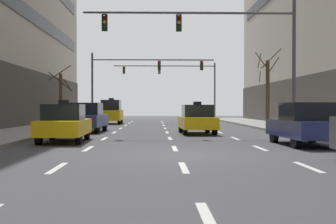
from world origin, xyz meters
The scene contains 36 objects.
ground_plane centered at (0.00, 0.00, 0.00)m, with size 120.00×120.00×0.00m, color #424247.
lane_stripe_l1_s3 centered at (-3.02, -3.00, 0.00)m, with size 0.16×2.00×0.01m, color silver.
lane_stripe_l1_s4 centered at (-3.02, 2.00, 0.00)m, with size 0.16×2.00×0.01m, color silver.
lane_stripe_l1_s5 centered at (-3.02, 7.00, 0.00)m, with size 0.16×2.00×0.01m, color silver.
lane_stripe_l1_s6 centered at (-3.02, 12.00, 0.00)m, with size 0.16×2.00×0.01m, color silver.
lane_stripe_l1_s7 centered at (-3.02, 17.00, 0.00)m, with size 0.16×2.00×0.01m, color silver.
lane_stripe_l1_s8 centered at (-3.02, 22.00, 0.00)m, with size 0.16×2.00×0.01m, color silver.
lane_stripe_l1_s9 centered at (-3.02, 27.00, 0.00)m, with size 0.16×2.00×0.01m, color silver.
lane_stripe_l1_s10 centered at (-3.02, 32.00, 0.00)m, with size 0.16×2.00×0.01m, color silver.
lane_stripe_l2_s2 centered at (0.00, -8.00, 0.00)m, with size 0.16×2.00×0.01m, color silver.
lane_stripe_l2_s3 centered at (0.00, -3.00, 0.00)m, with size 0.16×2.00×0.01m, color silver.
lane_stripe_l2_s4 centered at (0.00, 2.00, 0.00)m, with size 0.16×2.00×0.01m, color silver.
lane_stripe_l2_s5 centered at (0.00, 7.00, 0.00)m, with size 0.16×2.00×0.01m, color silver.
lane_stripe_l2_s6 centered at (0.00, 12.00, 0.00)m, with size 0.16×2.00×0.01m, color silver.
lane_stripe_l2_s7 centered at (0.00, 17.00, 0.00)m, with size 0.16×2.00×0.01m, color silver.
lane_stripe_l2_s8 centered at (0.00, 22.00, 0.00)m, with size 0.16×2.00×0.01m, color silver.
lane_stripe_l2_s9 centered at (0.00, 27.00, 0.00)m, with size 0.16×2.00×0.01m, color silver.
lane_stripe_l2_s10 centered at (0.00, 32.00, 0.00)m, with size 0.16×2.00×0.01m, color silver.
lane_stripe_l3_s3 centered at (3.02, -3.00, 0.00)m, with size 0.16×2.00×0.01m, color silver.
lane_stripe_l3_s4 centered at (3.02, 2.00, 0.00)m, with size 0.16×2.00×0.01m, color silver.
lane_stripe_l3_s5 centered at (3.02, 7.00, 0.00)m, with size 0.16×2.00×0.01m, color silver.
lane_stripe_l3_s6 centered at (3.02, 12.00, 0.00)m, with size 0.16×2.00×0.01m, color silver.
lane_stripe_l3_s7 centered at (3.02, 17.00, 0.00)m, with size 0.16×2.00×0.01m, color silver.
lane_stripe_l3_s8 centered at (3.02, 22.00, 0.00)m, with size 0.16×2.00×0.01m, color silver.
lane_stripe_l3_s9 centered at (3.02, 27.00, 0.00)m, with size 0.16×2.00×0.01m, color silver.
lane_stripe_l3_s10 centered at (3.02, 32.00, 0.00)m, with size 0.16×2.00×0.01m, color silver.
car_driving_0 centered at (-4.64, 12.43, 0.84)m, with size 2.05×4.59×1.70m.
taxi_driving_1 centered at (-4.43, 4.96, 0.77)m, with size 1.85×4.22×1.74m.
taxi_driving_2 centered at (-4.46, 25.25, 1.02)m, with size 1.77×4.24×2.22m.
taxi_driving_3 centered at (1.58, 10.54, 0.78)m, with size 1.88×4.24×1.74m.
car_parked_2 centered at (4.99, 3.10, 0.80)m, with size 1.93×4.37×1.62m.
traffic_signal_0 centered at (2.68, 9.18, 4.95)m, with size 10.84×0.35×6.80m.
traffic_signal_1 centered at (-2.39, 27.74, 4.63)m, with size 11.24×0.35×6.27m.
traffic_signal_2 centered at (2.13, 39.92, 5.02)m, with size 12.10×0.34×6.59m.
street_tree_0 centered at (-7.59, 19.51, 2.19)m, with size 2.01×2.03×4.47m.
street_tree_2 centered at (7.59, 19.28, 2.73)m, with size 2.00×2.00×5.66m.
Camera 1 is at (-0.68, -13.82, 1.45)m, focal length 48.40 mm.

